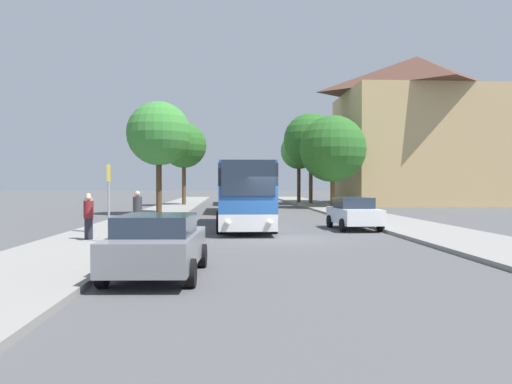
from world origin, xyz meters
name	(u,v)px	position (x,y,z in m)	size (l,w,h in m)	color
ground_plane	(280,240)	(0.00, 0.00, 0.00)	(300.00, 300.00, 0.00)	#4C4C4F
sidewalk_left	(101,239)	(-7.00, 0.00, 0.07)	(4.00, 120.00, 0.15)	gray
sidewalk_right	(452,237)	(7.00, 0.00, 0.07)	(4.00, 120.00, 0.15)	gray
building_right_background	(417,130)	(18.33, 33.41, 8.01)	(15.68, 13.30, 16.02)	tan
bus_front	(246,194)	(-1.18, 5.60, 1.71)	(2.80, 10.71, 3.19)	silver
bus_middle	(241,189)	(-1.06, 19.75, 1.84)	(2.90, 10.32, 3.46)	#2D2D2D
bus_rear	(238,188)	(-0.97, 35.14, 1.76)	(2.98, 11.37, 3.28)	#238942
parked_car_left_curb	(158,244)	(-3.73, -7.71, 0.78)	(2.22, 4.25, 1.48)	slate
parked_car_right_near	(354,213)	(4.02, 4.21, 0.80)	(2.11, 4.00, 1.55)	silver
bus_stop_sign	(109,193)	(-6.29, -1.69, 1.87)	(0.08, 0.45, 2.79)	gray
pedestrian_waiting_near	(138,213)	(-5.72, 0.72, 1.05)	(0.36, 0.36, 1.77)	#23232D
pedestrian_waiting_far	(89,217)	(-7.23, -0.87, 0.98)	(0.36, 0.36, 1.65)	#23232D
pedestrian_walking_back	(88,212)	(-8.09, 2.21, 0.99)	(0.36, 0.36, 1.67)	#23232D
tree_left_near	(159,134)	(-7.01, 16.22, 5.78)	(4.55, 4.55, 7.93)	#47331E
tree_left_far	(184,146)	(-6.51, 30.43, 6.03)	(4.52, 4.52, 8.17)	#513D23
tree_right_near	(311,141)	(6.62, 32.60, 6.77)	(5.76, 5.76, 9.52)	#513D23
tree_right_mid	(333,149)	(7.41, 25.27, 5.40)	(6.07, 6.07, 8.30)	#513D23
tree_right_far	(299,151)	(5.80, 35.82, 5.87)	(4.08, 4.08, 7.80)	#513D23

